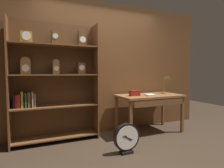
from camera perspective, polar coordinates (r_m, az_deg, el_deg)
The scene contains 8 objects.
ground_plane at distance 2.81m, azimuth 7.05°, elevation -21.76°, with size 10.00×10.00×0.00m, color #3D2D21.
back_wood_panel at distance 3.77m, azimuth -3.41°, elevation 5.05°, with size 4.80×0.05×2.60m, color brown.
bookshelf at distance 3.36m, azimuth -17.47°, elevation 0.87°, with size 1.46×0.35×2.07m.
workbench at distance 3.80m, azimuth 11.58°, elevation -4.57°, with size 1.28×0.69×0.75m.
desk_lamp at distance 4.10m, azimuth 16.38°, elevation 0.66°, with size 0.19×0.19×0.42m.
toolbox_small at distance 3.58m, azimuth 6.98°, elevation -2.78°, with size 0.20×0.10×0.11m, color maroon.
open_repair_manual at distance 3.67m, azimuth 11.60°, elevation -3.32°, with size 0.16×0.22×0.03m, color silver.
round_clock_large at distance 2.87m, azimuth 4.49°, elevation -16.22°, with size 0.41×0.11×0.45m.
Camera 1 is at (-1.31, -2.18, 1.20)m, focal length 29.81 mm.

